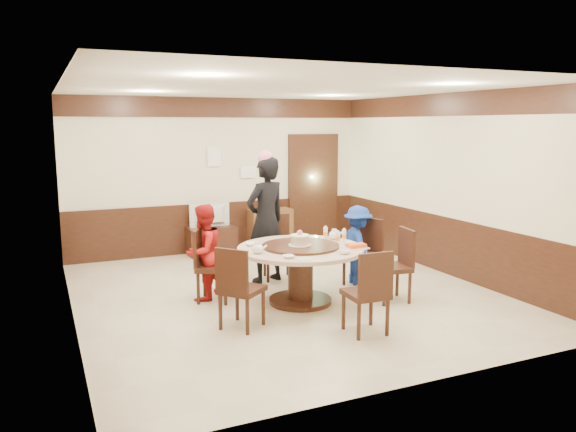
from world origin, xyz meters
name	(u,v)px	position (x,y,z in m)	size (l,w,h in m)	color
room	(286,217)	(0.01, 0.01, 1.08)	(6.00, 6.04, 2.84)	beige
banquet_table	(300,263)	(0.02, -0.43, 0.53)	(1.65, 1.65, 0.78)	black
chair_0	(363,265)	(1.21, -0.05, 0.30)	(0.57, 0.56, 0.97)	black
chair_1	(278,259)	(0.22, 0.79, 0.30)	(0.53, 0.54, 0.97)	black
chair_2	(213,278)	(-1.00, 0.13, 0.30)	(0.60, 0.60, 0.97)	black
chair_3	(241,302)	(-1.00, -0.99, 0.30)	(0.62, 0.62, 0.97)	black
chair_4	(366,307)	(0.23, -1.72, 0.30)	(0.46, 0.47, 0.97)	black
chair_5	(393,278)	(1.18, -0.86, 0.30)	(0.51, 0.50, 0.97)	black
person_standing	(266,220)	(0.00, 0.70, 0.93)	(0.68, 0.45, 1.87)	black
person_red	(204,252)	(-1.08, 0.24, 0.64)	(0.63, 0.49, 1.29)	#B01817
person_blue	(358,245)	(1.17, 0.03, 0.58)	(0.75, 0.43, 1.16)	navy
birthday_cake	(300,240)	(0.01, -0.45, 0.85)	(0.30, 0.30, 0.20)	white
teapot_left	(257,249)	(-0.62, -0.55, 0.81)	(0.17, 0.15, 0.13)	white
teapot_right	(334,235)	(0.66, -0.18, 0.81)	(0.17, 0.15, 0.13)	white
bowl_0	(251,244)	(-0.53, -0.08, 0.77)	(0.15, 0.15, 0.04)	white
bowl_1	(344,252)	(0.35, -1.01, 0.77)	(0.15, 0.15, 0.05)	white
bowl_2	(288,257)	(-0.36, -0.92, 0.77)	(0.14, 0.14, 0.03)	white
bowl_3	(349,243)	(0.68, -0.55, 0.77)	(0.13, 0.13, 0.04)	white
saucer_near	(305,259)	(-0.23, -1.08, 0.76)	(0.18, 0.18, 0.01)	white
saucer_far	(314,237)	(0.47, 0.07, 0.76)	(0.18, 0.18, 0.01)	white
shrimp_platter	(356,246)	(0.64, -0.80, 0.78)	(0.30, 0.20, 0.06)	white
bottle_0	(338,238)	(0.57, -0.45, 0.83)	(0.06, 0.06, 0.16)	white
bottle_1	(344,236)	(0.72, -0.34, 0.83)	(0.06, 0.06, 0.16)	white
bottle_2	(325,233)	(0.58, -0.07, 0.83)	(0.06, 0.06, 0.16)	white
tv_stand	(211,241)	(-0.25, 2.75, 0.25)	(0.85, 0.45, 0.50)	black
television	(211,215)	(-0.25, 2.75, 0.71)	(0.74, 0.10, 0.42)	gray
side_cabinet	(270,229)	(0.91, 2.78, 0.38)	(0.80, 0.40, 0.75)	brown
thermos	(269,199)	(0.89, 2.78, 0.94)	(0.15, 0.15, 0.38)	silver
notice_left	(214,157)	(-0.10, 2.96, 1.75)	(0.25, 0.00, 0.35)	white
notice_right	(248,172)	(0.55, 2.96, 1.45)	(0.30, 0.00, 0.22)	white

